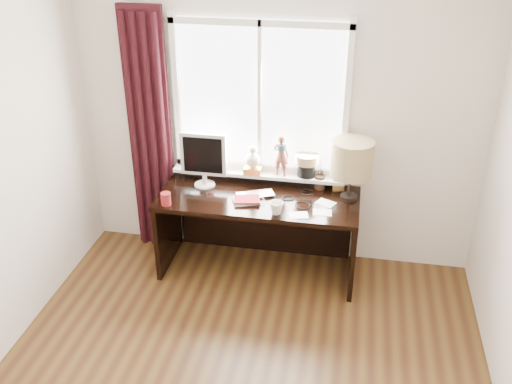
% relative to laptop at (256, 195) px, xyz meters
% --- Properties ---
extents(ceiling, '(3.50, 4.00, 0.00)m').
position_rel_laptop_xyz_m(ceiling, '(0.13, -1.64, 1.84)').
color(ceiling, white).
rests_on(ceiling, wall_back).
extents(wall_back, '(3.50, 0.00, 2.60)m').
position_rel_laptop_xyz_m(wall_back, '(0.13, 0.36, 0.54)').
color(wall_back, beige).
rests_on(wall_back, ground).
extents(laptop, '(0.37, 0.31, 0.02)m').
position_rel_laptop_xyz_m(laptop, '(0.00, 0.00, 0.00)').
color(laptop, silver).
rests_on(laptop, desk).
extents(mug, '(0.14, 0.15, 0.11)m').
position_rel_laptop_xyz_m(mug, '(0.22, -0.26, 0.04)').
color(mug, white).
rests_on(mug, desk).
extents(red_cup, '(0.08, 0.08, 0.11)m').
position_rel_laptop_xyz_m(red_cup, '(-0.70, -0.28, 0.04)').
color(red_cup, maroon).
rests_on(red_cup, desk).
extents(window, '(1.52, 0.20, 1.40)m').
position_rel_laptop_xyz_m(window, '(-0.01, 0.31, 0.54)').
color(window, white).
rests_on(window, ground).
extents(curtain, '(0.38, 0.09, 2.25)m').
position_rel_laptop_xyz_m(curtain, '(-1.01, 0.27, 0.35)').
color(curtain, black).
rests_on(curtain, floor).
extents(desk, '(1.70, 0.70, 0.75)m').
position_rel_laptop_xyz_m(desk, '(0.03, 0.09, -0.26)').
color(desk, black).
rests_on(desk, floor).
extents(monitor, '(0.40, 0.18, 0.49)m').
position_rel_laptop_xyz_m(monitor, '(-0.48, 0.11, 0.27)').
color(monitor, beige).
rests_on(monitor, desk).
extents(notebook_stack, '(0.26, 0.23, 0.03)m').
position_rel_laptop_xyz_m(notebook_stack, '(-0.06, -0.11, 0.00)').
color(notebook_stack, beige).
rests_on(notebook_stack, desk).
extents(brush_holder, '(0.09, 0.09, 0.25)m').
position_rel_laptop_xyz_m(brush_holder, '(0.52, 0.24, 0.05)').
color(brush_holder, black).
rests_on(brush_holder, desk).
extents(icon_frame, '(0.10, 0.04, 0.13)m').
position_rel_laptop_xyz_m(icon_frame, '(0.68, 0.22, 0.05)').
color(icon_frame, gold).
rests_on(icon_frame, desk).
extents(table_lamp, '(0.35, 0.35, 0.52)m').
position_rel_laptop_xyz_m(table_lamp, '(0.78, 0.11, 0.35)').
color(table_lamp, black).
rests_on(table_lamp, desk).
extents(loose_papers, '(0.37, 0.39, 0.00)m').
position_rel_laptop_xyz_m(loose_papers, '(0.52, -0.15, -0.01)').
color(loose_papers, white).
rests_on(loose_papers, desk).
extents(desk_cables, '(0.27, 0.36, 0.01)m').
position_rel_laptop_xyz_m(desk_cables, '(0.38, 0.01, -0.01)').
color(desk_cables, black).
rests_on(desk_cables, desk).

